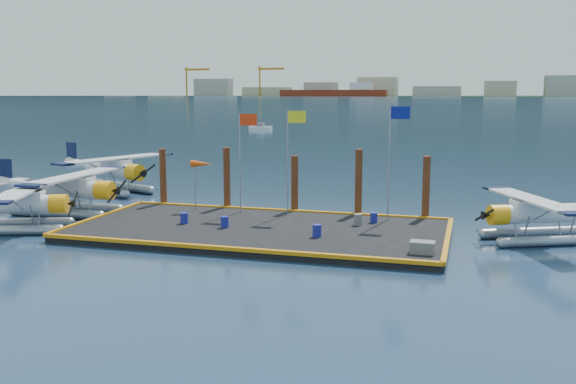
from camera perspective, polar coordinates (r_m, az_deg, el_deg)
name	(u,v)px	position (r m, az deg, el deg)	size (l,w,h in m)	color
ground	(260,234)	(35.19, -2.54, -3.76)	(4000.00, 4000.00, 0.00)	#19344D
dock	(260,231)	(35.15, -2.55, -3.44)	(20.00, 10.00, 0.40)	black
dock_bumpers	(260,225)	(35.09, -2.55, -2.98)	(20.25, 10.25, 0.18)	#C2770B
far_backdrop	(569,90)	(1784.79, 23.68, 8.31)	(3050.00, 2050.00, 810.00)	black
seaplane_a	(18,207)	(38.66, -22.86, -1.24)	(8.23, 8.74, 3.15)	gray
seaplane_b	(71,192)	(42.57, -18.75, 0.04)	(8.70, 9.58, 3.42)	gray
seaplane_c	(113,172)	(50.84, -15.30, 1.70)	(9.53, 10.10, 3.65)	gray
seaplane_d	(537,217)	(35.57, 21.26, -2.05)	(7.94, 8.32, 3.06)	gray
drum_0	(184,218)	(36.41, -9.22, -2.31)	(0.43, 0.43, 0.60)	navy
drum_1	(317,231)	(32.70, 2.59, -3.46)	(0.45, 0.45, 0.64)	navy
drum_2	(358,220)	(35.68, 6.23, -2.46)	(0.44, 0.44, 0.62)	#5D5D62
drum_3	(225,222)	(35.05, -5.66, -2.67)	(0.43, 0.43, 0.61)	navy
drum_4	(374,218)	(36.52, 7.64, -2.27)	(0.40, 0.40, 0.57)	navy
crate	(422,247)	(30.06, 11.86, -4.83)	(1.12, 0.75, 0.56)	#5D5D62
flagpole_red	(243,147)	(38.82, -4.02, 3.99)	(1.14, 0.08, 6.00)	gray
flagpole_yellow	(291,146)	(37.89, 0.25, 4.07)	(1.14, 0.08, 6.20)	gray
flagpole_blue	(393,146)	(36.70, 9.32, 4.06)	(1.14, 0.08, 6.50)	gray
windsock	(202,165)	(39.95, -7.69, 2.39)	(1.40, 0.44, 3.12)	gray
piling_0	(163,179)	(43.02, -11.04, 1.13)	(0.44, 0.44, 4.00)	#402212
piling_1	(227,180)	(41.17, -5.45, 1.05)	(0.44, 0.44, 4.20)	#402212
piling_2	(295,186)	(39.78, 0.60, 0.52)	(0.44, 0.44, 3.80)	#402212
piling_3	(359,185)	(38.88, 6.29, 0.64)	(0.44, 0.44, 4.30)	#402212
piling_4	(426,190)	(38.44, 12.17, 0.17)	(0.44, 0.44, 4.00)	#402212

